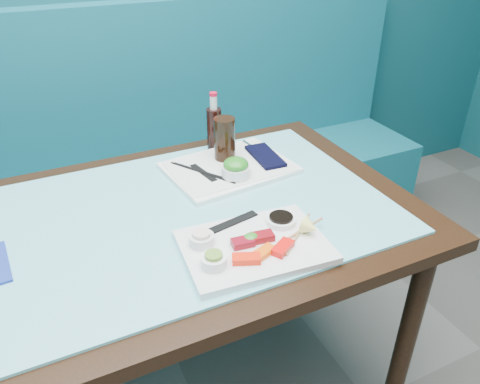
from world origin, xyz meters
name	(u,v)px	position (x,y,z in m)	size (l,w,h in m)	color
booth_bench	(121,192)	(0.00, 2.29, 0.37)	(3.00, 0.56, 1.17)	#0F5563
dining_table	(175,240)	(0.00, 1.45, 0.67)	(1.40, 0.90, 0.75)	black
glass_top	(173,215)	(0.00, 1.45, 0.75)	(1.22, 0.76, 0.01)	#6AC5D4
sashimi_plate	(254,246)	(0.13, 1.21, 0.77)	(0.36, 0.26, 0.02)	white
salmon_left	(246,259)	(0.08, 1.15, 0.78)	(0.07, 0.03, 0.02)	#FF230A
salmon_mid	(264,252)	(0.13, 1.16, 0.78)	(0.06, 0.03, 0.01)	#FC5A0A
salmon_right	(283,248)	(0.18, 1.15, 0.78)	(0.07, 0.03, 0.02)	red
tuna_left	(243,243)	(0.10, 1.21, 0.79)	(0.06, 0.03, 0.02)	maroon
tuna_right	(262,237)	(0.16, 1.21, 0.79)	(0.06, 0.03, 0.02)	maroon
seaweed_garnish	(251,238)	(0.13, 1.22, 0.79)	(0.04, 0.04, 0.02)	#277B1C
ramekin_wasabi	(214,261)	(0.01, 1.17, 0.79)	(0.06, 0.06, 0.03)	white
wasabi_fill	(214,255)	(0.01, 1.17, 0.81)	(0.04, 0.04, 0.01)	olive
ramekin_ginger	(202,240)	(0.01, 1.26, 0.79)	(0.06, 0.06, 0.03)	silver
ginger_fill	(201,234)	(0.01, 1.26, 0.81)	(0.04, 0.04, 0.01)	beige
soy_dish	(281,220)	(0.24, 1.26, 0.78)	(0.08, 0.08, 0.02)	white
soy_fill	(281,217)	(0.24, 1.26, 0.80)	(0.06, 0.06, 0.01)	black
lemon_wedge	(310,227)	(0.28, 1.18, 0.80)	(0.05, 0.05, 0.04)	#FFFA78
chopstick_sleeve	(232,223)	(0.12, 1.31, 0.78)	(0.16, 0.03, 0.00)	black
wooden_chopstick_a	(295,234)	(0.24, 1.19, 0.78)	(0.01, 0.01, 0.22)	#AF7752
wooden_chopstick_b	(298,233)	(0.25, 1.19, 0.78)	(0.01, 0.01, 0.20)	#9F7B4A
serving_tray	(229,168)	(0.25, 1.62, 0.77)	(0.39, 0.29, 0.01)	white
paper_placemat	(229,166)	(0.25, 1.62, 0.77)	(0.38, 0.27, 0.00)	silver
seaweed_bowl	(236,172)	(0.24, 1.55, 0.79)	(0.09, 0.09, 0.04)	silver
seaweed_salad	(236,164)	(0.24, 1.55, 0.82)	(0.08, 0.08, 0.04)	#22771B
cola_glass	(225,139)	(0.26, 1.68, 0.85)	(0.07, 0.07, 0.15)	black
navy_pouch	(265,156)	(0.39, 1.62, 0.78)	(0.08, 0.18, 0.01)	black
fork	(250,145)	(0.38, 1.73, 0.78)	(0.01, 0.01, 0.08)	white
black_chopstick_a	(202,173)	(0.15, 1.61, 0.78)	(0.01, 0.01, 0.25)	black
black_chopstick_b	(204,172)	(0.16, 1.61, 0.78)	(0.01, 0.01, 0.25)	black
tray_sleeve	(203,173)	(0.16, 1.61, 0.77)	(0.02, 0.14, 0.00)	black
cola_bottle_body	(214,129)	(0.27, 1.79, 0.83)	(0.05, 0.05, 0.15)	black
cola_bottle_neck	(213,103)	(0.27, 1.79, 0.93)	(0.03, 0.03, 0.05)	silver
cola_bottle_cap	(213,94)	(0.27, 1.79, 0.96)	(0.03, 0.03, 0.01)	red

